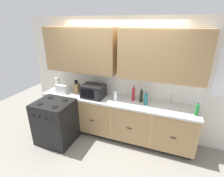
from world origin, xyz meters
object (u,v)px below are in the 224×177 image
object	(u,v)px
stove_range	(56,122)
toaster	(62,88)
knife_block	(77,88)
paper_towel_roll	(58,83)
bottle_green	(197,109)
microwave	(93,91)
bottle_dark	(141,95)
bottle_clear	(115,95)
bottle_red	(133,93)
bottle_teal	(146,98)

from	to	relation	value
stove_range	toaster	size ratio (longest dim) A/B	3.39
knife_block	paper_towel_roll	bearing A→B (deg)	172.37
bottle_green	paper_towel_roll	bearing A→B (deg)	175.94
microwave	paper_towel_roll	bearing A→B (deg)	170.84
bottle_dark	bottle_green	size ratio (longest dim) A/B	1.22
stove_range	bottle_clear	distance (m)	1.40
stove_range	bottle_red	world-z (taller)	bottle_red
bottle_clear	bottle_dark	distance (m)	0.54
stove_range	microwave	size ratio (longest dim) A/B	1.98
toaster	bottle_green	bearing A→B (deg)	-0.65
stove_range	bottle_teal	world-z (taller)	bottle_teal
knife_block	bottle_red	size ratio (longest dim) A/B	0.93
bottle_red	knife_block	bearing A→B (deg)	-177.74
toaster	bottle_teal	xyz separation A→B (m)	(1.93, 0.07, 0.04)
stove_range	bottle_teal	xyz separation A→B (m)	(1.77, 0.62, 0.57)
bottle_red	bottle_dark	bearing A→B (deg)	-4.03
bottle_teal	bottle_red	size ratio (longest dim) A/B	0.80
stove_range	bottle_red	distance (m)	1.76
toaster	bottle_clear	distance (m)	1.30
stove_range	bottle_green	world-z (taller)	bottle_green
bottle_red	stove_range	bearing A→B (deg)	-154.31
bottle_clear	bottle_dark	bearing A→B (deg)	12.82
stove_range	bottle_teal	distance (m)	1.97
paper_towel_roll	bottle_red	xyz separation A→B (m)	(1.92, -0.03, 0.03)
bottle_teal	paper_towel_roll	bearing A→B (deg)	176.88
bottle_teal	microwave	bearing A→B (deg)	-177.40
microwave	bottle_teal	xyz separation A→B (m)	(1.14, 0.05, -0.01)
bottle_clear	bottle_red	distance (m)	0.38
knife_block	paper_towel_roll	xyz separation A→B (m)	(-0.59, 0.08, 0.01)
stove_range	bottle_green	bearing A→B (deg)	10.99
paper_towel_roll	bottle_dark	xyz separation A→B (m)	(2.09, -0.04, 0.01)
bottle_green	bottle_red	bearing A→B (deg)	170.78
toaster	bottle_green	distance (m)	2.85
bottle_red	bottle_green	size ratio (longest dim) A/B	1.39
bottle_teal	bottle_red	world-z (taller)	bottle_red
bottle_dark	bottle_green	distance (m)	1.05
bottle_dark	bottle_red	world-z (taller)	bottle_red
toaster	bottle_green	size ratio (longest dim) A/B	1.17
microwave	bottle_green	distance (m)	2.06
stove_range	knife_block	xyz separation A→B (m)	(0.16, 0.67, 0.56)
paper_towel_roll	stove_range	bearing A→B (deg)	-60.08
bottle_clear	bottle_green	size ratio (longest dim) A/B	0.99
knife_block	bottle_dark	xyz separation A→B (m)	(1.50, 0.04, 0.03)
knife_block	bottle_teal	xyz separation A→B (m)	(1.61, -0.04, 0.02)
toaster	bottle_dark	bearing A→B (deg)	4.72
stove_range	toaster	distance (m)	0.79
stove_range	toaster	world-z (taller)	toaster
toaster	bottle_red	xyz separation A→B (m)	(1.65, 0.16, 0.07)
bottle_green	toaster	bearing A→B (deg)	179.35
toaster	bottle_red	size ratio (longest dim) A/B	0.84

